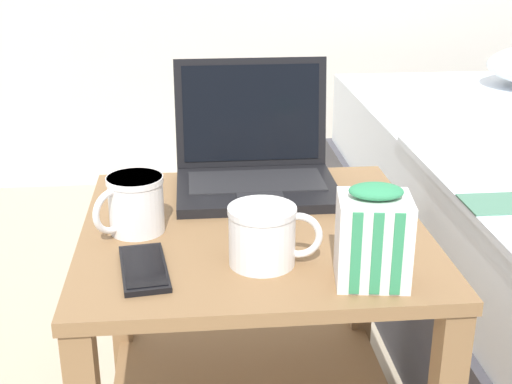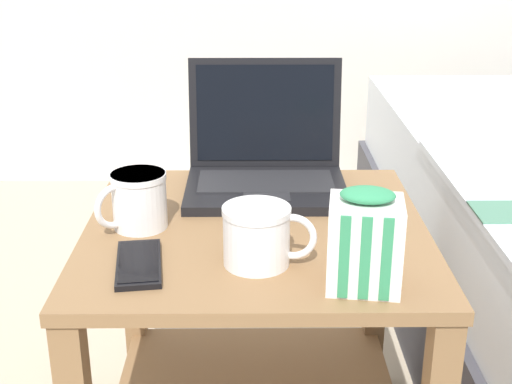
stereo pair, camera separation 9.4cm
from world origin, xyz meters
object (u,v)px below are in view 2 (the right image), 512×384
object	(u,v)px
cell_phone	(139,264)
mug_front_left	(258,233)
mug_front_right	(138,197)
laptop	(266,163)
snack_bag	(365,241)

from	to	relation	value
cell_phone	mug_front_left	bearing A→B (deg)	2.95
cell_phone	mug_front_right	bearing A→B (deg)	97.63
laptop	cell_phone	world-z (taller)	laptop
mug_front_left	mug_front_right	bearing A→B (deg)	144.81
laptop	mug_front_left	bearing A→B (deg)	-93.14
mug_front_right	laptop	bearing A→B (deg)	41.00
mug_front_right	cell_phone	bearing A→B (deg)	-82.37
laptop	snack_bag	bearing A→B (deg)	-71.92
mug_front_left	mug_front_right	xyz separation A→B (m)	(-0.20, 0.14, 0.00)
mug_front_left	cell_phone	world-z (taller)	mug_front_left
laptop	mug_front_right	size ratio (longest dim) A/B	2.65
mug_front_left	cell_phone	distance (m)	0.19
mug_front_left	mug_front_right	world-z (taller)	mug_front_right
mug_front_right	cell_phone	world-z (taller)	mug_front_right
snack_bag	cell_phone	size ratio (longest dim) A/B	0.94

